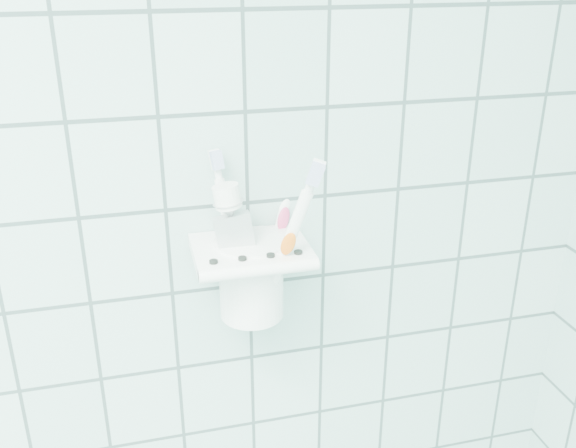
{
  "coord_description": "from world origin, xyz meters",
  "views": [
    {
      "loc": [
        0.53,
        0.52,
        1.62
      ],
      "look_at": [
        0.68,
        1.1,
        1.37
      ],
      "focal_mm": 40.0,
      "sensor_mm": 36.0,
      "label": 1
    }
  ],
  "objects_px": {
    "holder_bracket": "(250,252)",
    "toothbrush_orange": "(260,231)",
    "toothbrush_pink": "(241,231)",
    "toothbrush_blue": "(260,225)",
    "toothpaste_tube": "(248,242)",
    "cup": "(251,275)"
  },
  "relations": [
    {
      "from": "toothpaste_tube",
      "to": "toothbrush_pink",
      "type": "bearing_deg",
      "value": 99.19
    },
    {
      "from": "toothpaste_tube",
      "to": "holder_bracket",
      "type": "bearing_deg",
      "value": 63.21
    },
    {
      "from": "holder_bracket",
      "to": "toothbrush_orange",
      "type": "xyz_separation_m",
      "value": [
        0.01,
        -0.01,
        0.03
      ]
    },
    {
      "from": "toothbrush_blue",
      "to": "toothbrush_orange",
      "type": "distance_m",
      "value": 0.02
    },
    {
      "from": "cup",
      "to": "toothbrush_blue",
      "type": "distance_m",
      "value": 0.06
    },
    {
      "from": "cup",
      "to": "holder_bracket",
      "type": "bearing_deg",
      "value": -104.23
    },
    {
      "from": "holder_bracket",
      "to": "cup",
      "type": "bearing_deg",
      "value": 75.77
    },
    {
      "from": "toothbrush_orange",
      "to": "toothpaste_tube",
      "type": "distance_m",
      "value": 0.02
    },
    {
      "from": "holder_bracket",
      "to": "cup",
      "type": "relative_size",
      "value": 1.35
    },
    {
      "from": "toothbrush_pink",
      "to": "toothbrush_blue",
      "type": "height_order",
      "value": "toothbrush_blue"
    },
    {
      "from": "cup",
      "to": "toothbrush_orange",
      "type": "distance_m",
      "value": 0.06
    },
    {
      "from": "toothbrush_orange",
      "to": "cup",
      "type": "bearing_deg",
      "value": 132.47
    },
    {
      "from": "toothbrush_pink",
      "to": "toothbrush_blue",
      "type": "bearing_deg",
      "value": -24.22
    },
    {
      "from": "cup",
      "to": "toothbrush_blue",
      "type": "relative_size",
      "value": 0.48
    },
    {
      "from": "holder_bracket",
      "to": "toothbrush_orange",
      "type": "height_order",
      "value": "toothbrush_orange"
    },
    {
      "from": "holder_bracket",
      "to": "toothpaste_tube",
      "type": "height_order",
      "value": "toothpaste_tube"
    },
    {
      "from": "cup",
      "to": "toothbrush_blue",
      "type": "height_order",
      "value": "toothbrush_blue"
    },
    {
      "from": "holder_bracket",
      "to": "toothbrush_orange",
      "type": "relative_size",
      "value": 0.63
    },
    {
      "from": "holder_bracket",
      "to": "toothpaste_tube",
      "type": "relative_size",
      "value": 0.79
    },
    {
      "from": "toothbrush_pink",
      "to": "toothbrush_blue",
      "type": "distance_m",
      "value": 0.02
    },
    {
      "from": "cup",
      "to": "toothpaste_tube",
      "type": "relative_size",
      "value": 0.59
    },
    {
      "from": "toothbrush_pink",
      "to": "toothbrush_orange",
      "type": "height_order",
      "value": "toothbrush_orange"
    }
  ]
}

